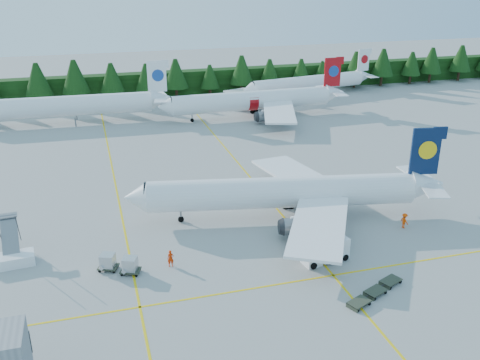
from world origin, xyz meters
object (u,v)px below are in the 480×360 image
object	(u,v)px
airliner_navy	(276,193)
airstairs	(12,256)
airliner_red	(249,101)
service_truck	(325,251)

from	to	relation	value
airliner_navy	airstairs	size ratio (longest dim) A/B	6.08
airliner_red	airstairs	bearing A→B (deg)	-130.73
service_truck	airliner_navy	bearing A→B (deg)	88.26
airliner_red	service_truck	distance (m)	60.58
airliner_red	service_truck	bearing A→B (deg)	-100.06
airstairs	service_truck	world-z (taller)	airstairs
airstairs	service_truck	size ratio (longest dim) A/B	1.19
airliner_red	service_truck	xyz separation A→B (m)	(-9.65, -59.76, -2.29)
airstairs	airliner_navy	bearing A→B (deg)	-0.08
airliner_navy	airstairs	world-z (taller)	airliner_navy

